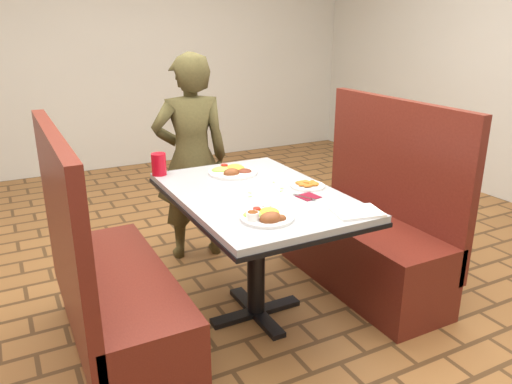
% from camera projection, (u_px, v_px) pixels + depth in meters
% --- Properties ---
extents(dining_table, '(0.81, 1.21, 0.75)m').
position_uv_depth(dining_table, '(256.00, 209.00, 2.68)').
color(dining_table, '#A6A9AB').
rests_on(dining_table, ground).
extents(booth_bench_left, '(0.47, 1.20, 1.17)m').
position_uv_depth(booth_bench_left, '(112.00, 298.00, 2.44)').
color(booth_bench_left, maroon).
rests_on(booth_bench_left, ground).
extents(booth_bench_right, '(0.47, 1.20, 1.17)m').
position_uv_depth(booth_bench_right, '(368.00, 236.00, 3.14)').
color(booth_bench_right, maroon).
rests_on(booth_bench_right, ground).
extents(diner_person, '(0.57, 0.42, 1.43)m').
position_uv_depth(diner_person, '(192.00, 159.00, 3.43)').
color(diner_person, brown).
rests_on(diner_person, ground).
extents(near_dinner_plate, '(0.25, 0.25, 0.08)m').
position_uv_depth(near_dinner_plate, '(266.00, 214.00, 2.27)').
color(near_dinner_plate, white).
rests_on(near_dinner_plate, dining_table).
extents(far_dinner_plate, '(0.29, 0.29, 0.07)m').
position_uv_depth(far_dinner_plate, '(232.00, 169.00, 2.96)').
color(far_dinner_plate, white).
rests_on(far_dinner_plate, dining_table).
extents(plantain_plate, '(0.19, 0.19, 0.03)m').
position_uv_depth(plantain_plate, '(308.00, 185.00, 2.73)').
color(plantain_plate, white).
rests_on(plantain_plate, dining_table).
extents(maroon_napkin, '(0.12, 0.12, 0.00)m').
position_uv_depth(maroon_napkin, '(308.00, 197.00, 2.58)').
color(maroon_napkin, maroon).
rests_on(maroon_napkin, dining_table).
extents(spoon_utensil, '(0.06, 0.13, 0.00)m').
position_uv_depth(spoon_utensil, '(304.00, 197.00, 2.56)').
color(spoon_utensil, silver).
rests_on(spoon_utensil, dining_table).
extents(red_tumbler, '(0.09, 0.09, 0.13)m').
position_uv_depth(red_tumbler, '(159.00, 164.00, 2.93)').
color(red_tumbler, red).
rests_on(red_tumbler, dining_table).
extents(paper_napkin, '(0.25, 0.21, 0.01)m').
position_uv_depth(paper_napkin, '(357.00, 212.00, 2.35)').
color(paper_napkin, white).
rests_on(paper_napkin, dining_table).
extents(knife_utensil, '(0.06, 0.17, 0.00)m').
position_uv_depth(knife_utensil, '(267.00, 213.00, 2.34)').
color(knife_utensil, silver).
rests_on(knife_utensil, dining_table).
extents(fork_utensil, '(0.03, 0.16, 0.00)m').
position_uv_depth(fork_utensil, '(276.00, 212.00, 2.34)').
color(fork_utensil, silver).
rests_on(fork_utensil, dining_table).
extents(lettuce_shreds, '(0.28, 0.32, 0.00)m').
position_uv_depth(lettuce_shreds, '(257.00, 188.00, 2.72)').
color(lettuce_shreds, '#83C44E').
rests_on(lettuce_shreds, dining_table).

